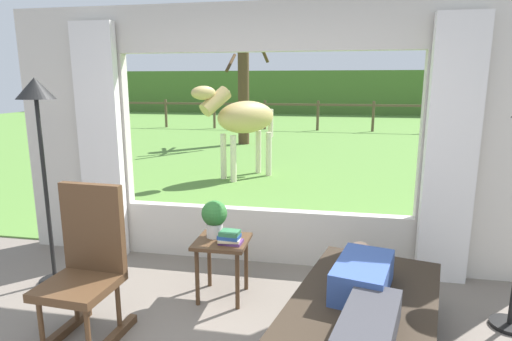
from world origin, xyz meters
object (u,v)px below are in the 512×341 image
Objects in this scene: side_table at (222,250)px; floor_lamp_left at (38,120)px; horse at (243,118)px; reclining_person at (364,291)px; pasture_tree at (244,86)px; book_stack at (230,237)px; recliner_sofa at (361,330)px; rocking_chair at (87,266)px; potted_plant at (214,216)px.

floor_lamp_left reaches higher than side_table.
reclining_person is at bearing 151.31° from horse.
pasture_tree is at bearing 90.79° from floor_lamp_left.
pasture_tree is at bearing 101.51° from book_stack.
recliner_sofa is 10.01m from pasture_tree.
recliner_sofa is 1.08× the size of horse.
side_table is (-1.12, 0.65, 0.21)m from recliner_sofa.
rocking_chair is at bearing -40.92° from floor_lamp_left.
book_stack is (-1.04, 0.58, 0.35)m from recliner_sofa.
reclining_person is at bearing -13.83° from floor_lamp_left.
pasture_tree is at bearing 120.19° from reclining_person.
horse is at bearing 101.14° from book_stack.
reclining_person is 5.54m from horse.
reclining_person is 0.82× the size of horse.
potted_plant is 1.72m from floor_lamp_left.
potted_plant reaches higher than reclining_person.
horse is (-0.01, 5.19, 0.61)m from rocking_chair.
recliner_sofa is at bearing 103.54° from reclining_person.
reclining_person is 10.01m from pasture_tree.
potted_plant is 0.25m from book_stack.
floor_lamp_left is at bearing -176.72° from potted_plant.
horse is 4.50m from pasture_tree.
book_stack is 0.11× the size of floor_lamp_left.
book_stack is 0.05× the size of pasture_tree.
side_table is at bearing 142.24° from book_stack.
rocking_chair is at bearing -84.44° from pasture_tree.
horse reaches higher than book_stack.
side_table is at bearing 161.68° from reclining_person.
rocking_chair is (-1.92, -0.08, 0.33)m from recliner_sofa.
rocking_chair is 0.31× the size of pasture_tree.
floor_lamp_left is at bearing 142.48° from rocking_chair.
pasture_tree reaches higher than recliner_sofa.
potted_plant is at bearing 163.02° from recliner_sofa.
book_stack is at bearing 40.33° from rocking_chair.
floor_lamp_left reaches higher than recliner_sofa.
reclining_person is 1.22m from book_stack.
potted_plant is at bearing 140.16° from horse.
floor_lamp_left is (-1.60, -0.03, 1.08)m from side_table.
reclining_person is (-0.00, -0.05, 0.30)m from recliner_sofa.
side_table reaches higher than recliner_sofa.
horse reaches higher than reclining_person.
side_table is 1.93m from floor_lamp_left.
potted_plant is 0.09× the size of pasture_tree.
floor_lamp_left is at bearing 178.68° from book_stack.
reclining_person is at bearing -31.34° from book_stack.
potted_plant is (-1.20, 0.76, 0.18)m from reclining_person.
floor_lamp_left is 8.86m from pasture_tree.
horse is 0.47× the size of pasture_tree.
pasture_tree is (-0.93, 9.56, 1.15)m from rocking_chair.
book_stack is (0.09, -0.07, 0.15)m from side_table.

